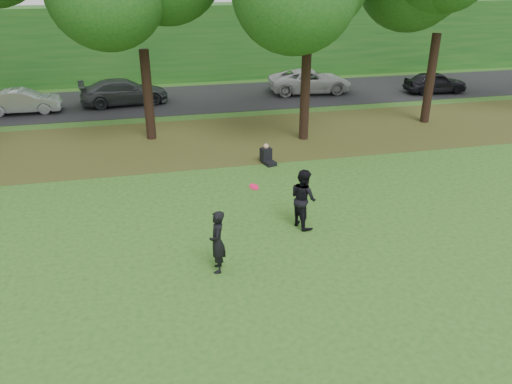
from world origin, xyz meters
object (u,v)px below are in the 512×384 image
player_left (217,242)px  seated_person (267,156)px  player_right (303,198)px  frisbee (254,187)px

player_left → seated_person: 8.06m
player_right → seated_person: 5.52m
player_right → seated_person: (0.20, 5.48, -0.64)m
player_left → player_right: size_ratio=0.92×
player_left → seated_person: player_left is taller
player_right → frisbee: (-1.83, -1.23, 1.11)m
seated_person → player_left: bearing=-130.8°
player_left → player_right: player_right is taller
player_left → seated_person: bearing=165.3°
player_left → seated_person: (3.18, 7.38, -0.57)m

